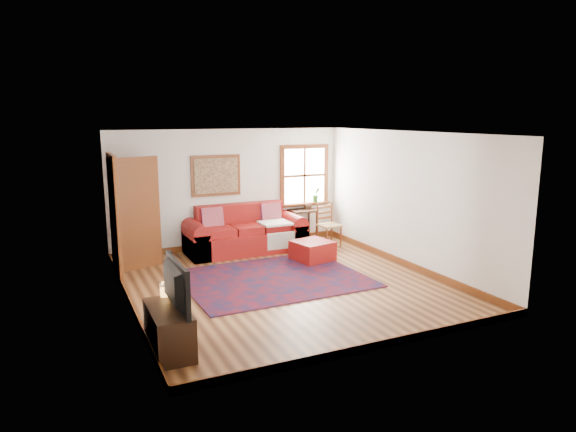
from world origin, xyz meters
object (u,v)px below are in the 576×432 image
ladder_back_chair (328,223)px  media_cabinet (169,330)px  side_table (303,215)px  red_leather_sofa (245,236)px  red_ottoman (312,251)px

ladder_back_chair → media_cabinet: ladder_back_chair is taller
ladder_back_chair → side_table: bearing=116.5°
red_leather_sofa → red_ottoman: (0.94, -1.24, -0.12)m
red_leather_sofa → media_cabinet: size_ratio=2.50×
red_leather_sofa → ladder_back_chair: 1.81m
red_ottoman → media_cabinet: bearing=-151.8°
side_table → media_cabinet: bearing=-132.6°
red_ottoman → media_cabinet: 4.34m
red_ottoman → side_table: size_ratio=0.94×
red_leather_sofa → media_cabinet: (-2.42, -3.98, -0.05)m
red_leather_sofa → media_cabinet: red_leather_sofa is taller
media_cabinet → red_leather_sofa: bearing=58.7°
red_leather_sofa → red_ottoman: bearing=-52.9°
red_ottoman → side_table: 1.63m
red_ottoman → ladder_back_chair: 1.25m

